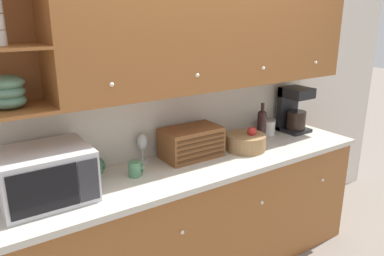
{
  "coord_description": "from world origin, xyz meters",
  "views": [
    {
      "loc": [
        -1.42,
        -2.32,
        1.94
      ],
      "look_at": [
        0.0,
        -0.21,
        1.16
      ],
      "focal_mm": 35.0,
      "sensor_mm": 36.0,
      "label": 1
    }
  ],
  "objects_px": {
    "wine_glass": "(142,143)",
    "coffee_maker": "(293,109)",
    "fruit_basket": "(246,142)",
    "mug": "(135,169)",
    "bread_box": "(191,143)",
    "microwave": "(46,175)",
    "wine_bottle": "(262,123)",
    "mug_blue_second": "(96,166)",
    "storage_canister": "(267,127)"
  },
  "relations": [
    {
      "from": "wine_glass",
      "to": "coffee_maker",
      "type": "xyz_separation_m",
      "value": [
        1.44,
        -0.09,
        0.06
      ]
    },
    {
      "from": "microwave",
      "to": "wine_glass",
      "type": "height_order",
      "value": "microwave"
    },
    {
      "from": "mug_blue_second",
      "to": "wine_glass",
      "type": "height_order",
      "value": "wine_glass"
    },
    {
      "from": "mug",
      "to": "fruit_basket",
      "type": "height_order",
      "value": "fruit_basket"
    },
    {
      "from": "wine_glass",
      "to": "coffee_maker",
      "type": "distance_m",
      "value": 1.45
    },
    {
      "from": "wine_bottle",
      "to": "coffee_maker",
      "type": "distance_m",
      "value": 0.42
    },
    {
      "from": "mug_blue_second",
      "to": "coffee_maker",
      "type": "xyz_separation_m",
      "value": [
        1.79,
        -0.09,
        0.15
      ]
    },
    {
      "from": "mug_blue_second",
      "to": "wine_glass",
      "type": "distance_m",
      "value": 0.36
    },
    {
      "from": "microwave",
      "to": "wine_bottle",
      "type": "height_order",
      "value": "wine_bottle"
    },
    {
      "from": "bread_box",
      "to": "coffee_maker",
      "type": "height_order",
      "value": "coffee_maker"
    },
    {
      "from": "bread_box",
      "to": "storage_canister",
      "type": "distance_m",
      "value": 0.85
    },
    {
      "from": "fruit_basket",
      "to": "mug",
      "type": "bearing_deg",
      "value": 177.99
    },
    {
      "from": "fruit_basket",
      "to": "wine_bottle",
      "type": "distance_m",
      "value": 0.3
    },
    {
      "from": "mug",
      "to": "fruit_basket",
      "type": "bearing_deg",
      "value": -2.01
    },
    {
      "from": "bread_box",
      "to": "wine_glass",
      "type": "bearing_deg",
      "value": 159.82
    },
    {
      "from": "mug",
      "to": "storage_canister",
      "type": "xyz_separation_m",
      "value": [
        1.34,
        0.15,
        0.02
      ]
    },
    {
      "from": "mug",
      "to": "fruit_basket",
      "type": "xyz_separation_m",
      "value": [
        0.92,
        -0.03,
        0.01
      ]
    },
    {
      "from": "wine_glass",
      "to": "wine_bottle",
      "type": "distance_m",
      "value": 1.04
    },
    {
      "from": "wine_glass",
      "to": "wine_bottle",
      "type": "bearing_deg",
      "value": -6.85
    },
    {
      "from": "fruit_basket",
      "to": "storage_canister",
      "type": "bearing_deg",
      "value": 24.24
    },
    {
      "from": "coffee_maker",
      "to": "microwave",
      "type": "bearing_deg",
      "value": -177.0
    },
    {
      "from": "coffee_maker",
      "to": "bread_box",
      "type": "bearing_deg",
      "value": -178.51
    },
    {
      "from": "coffee_maker",
      "to": "wine_bottle",
      "type": "bearing_deg",
      "value": -175.77
    },
    {
      "from": "coffee_maker",
      "to": "wine_glass",
      "type": "bearing_deg",
      "value": 176.29
    },
    {
      "from": "mug_blue_second",
      "to": "mug",
      "type": "relative_size",
      "value": 1.07
    },
    {
      "from": "mug_blue_second",
      "to": "wine_glass",
      "type": "relative_size",
      "value": 0.52
    },
    {
      "from": "bread_box",
      "to": "mug",
      "type": "bearing_deg",
      "value": -171.1
    },
    {
      "from": "fruit_basket",
      "to": "wine_glass",
      "type": "bearing_deg",
      "value": 163.22
    },
    {
      "from": "wine_glass",
      "to": "storage_canister",
      "type": "height_order",
      "value": "wine_glass"
    },
    {
      "from": "microwave",
      "to": "wine_glass",
      "type": "relative_size",
      "value": 2.39
    },
    {
      "from": "wine_glass",
      "to": "fruit_basket",
      "type": "xyz_separation_m",
      "value": [
        0.77,
        -0.23,
        -0.07
      ]
    },
    {
      "from": "microwave",
      "to": "coffee_maker",
      "type": "bearing_deg",
      "value": 3.0
    },
    {
      "from": "mug_blue_second",
      "to": "storage_canister",
      "type": "bearing_deg",
      "value": -1.39
    },
    {
      "from": "mug_blue_second",
      "to": "storage_canister",
      "type": "relative_size",
      "value": 0.75
    },
    {
      "from": "bread_box",
      "to": "storage_canister",
      "type": "relative_size",
      "value": 3.04
    },
    {
      "from": "microwave",
      "to": "mug_blue_second",
      "type": "bearing_deg",
      "value": 29.01
    },
    {
      "from": "wine_glass",
      "to": "microwave",
      "type": "bearing_deg",
      "value": -163.69
    },
    {
      "from": "mug",
      "to": "bread_box",
      "type": "height_order",
      "value": "bread_box"
    },
    {
      "from": "mug_blue_second",
      "to": "storage_canister",
      "type": "distance_m",
      "value": 1.53
    },
    {
      "from": "mug_blue_second",
      "to": "coffee_maker",
      "type": "height_order",
      "value": "coffee_maker"
    },
    {
      "from": "mug",
      "to": "wine_bottle",
      "type": "distance_m",
      "value": 1.19
    },
    {
      "from": "microwave",
      "to": "mug",
      "type": "bearing_deg",
      "value": 0.75
    },
    {
      "from": "bread_box",
      "to": "coffee_maker",
      "type": "xyz_separation_m",
      "value": [
        1.11,
        0.03,
        0.09
      ]
    },
    {
      "from": "microwave",
      "to": "mug",
      "type": "xyz_separation_m",
      "value": [
        0.55,
        0.01,
        -0.1
      ]
    },
    {
      "from": "mug",
      "to": "wine_bottle",
      "type": "bearing_deg",
      "value": 3.62
    },
    {
      "from": "bread_box",
      "to": "fruit_basket",
      "type": "xyz_separation_m",
      "value": [
        0.43,
        -0.11,
        -0.05
      ]
    },
    {
      "from": "wine_bottle",
      "to": "storage_canister",
      "type": "bearing_deg",
      "value": 27.89
    },
    {
      "from": "bread_box",
      "to": "storage_canister",
      "type": "xyz_separation_m",
      "value": [
        0.85,
        0.08,
        -0.05
      ]
    },
    {
      "from": "microwave",
      "to": "wine_bottle",
      "type": "distance_m",
      "value": 1.74
    },
    {
      "from": "wine_glass",
      "to": "mug",
      "type": "bearing_deg",
      "value": -127.91
    }
  ]
}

